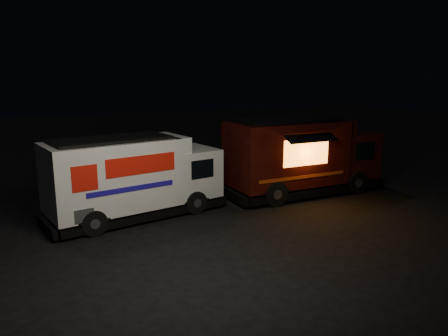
% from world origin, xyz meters
% --- Properties ---
extents(ground, '(80.00, 80.00, 0.00)m').
position_xyz_m(ground, '(0.00, 0.00, 0.00)').
color(ground, black).
rests_on(ground, ground).
extents(white_truck, '(6.38, 3.21, 2.76)m').
position_xyz_m(white_truck, '(-2.64, 1.78, 1.38)').
color(white_truck, white).
rests_on(white_truck, ground).
extents(red_truck, '(6.62, 2.57, 3.06)m').
position_xyz_m(red_truck, '(4.16, 1.93, 1.53)').
color(red_truck, '#340F09').
rests_on(red_truck, ground).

